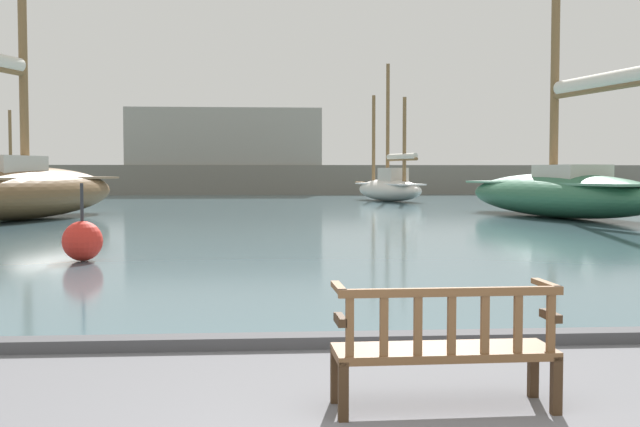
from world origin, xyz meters
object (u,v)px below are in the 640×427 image
(park_bench, at_px, (445,346))
(sailboat_outer_starboard, at_px, (389,186))
(sailboat_distant_harbor, at_px, (559,187))
(sailboat_mid_port, at_px, (20,186))
(channel_buoy, at_px, (82,241))

(park_bench, relative_size, sailboat_outer_starboard, 0.20)
(park_bench, relative_size, sailboat_distant_harbor, 0.11)
(sailboat_mid_port, height_order, channel_buoy, sailboat_mid_port)
(channel_buoy, bearing_deg, park_bench, -63.96)
(sailboat_mid_port, relative_size, channel_buoy, 10.58)
(channel_buoy, bearing_deg, sailboat_outer_starboard, 70.33)
(sailboat_mid_port, relative_size, sailboat_distant_harbor, 1.04)
(sailboat_distant_harbor, distance_m, channel_buoy, 19.39)
(park_bench, bearing_deg, channel_buoy, 116.04)
(sailboat_mid_port, xyz_separation_m, sailboat_outer_starboard, (15.57, 16.40, -0.34))
(sailboat_mid_port, xyz_separation_m, sailboat_distant_harbor, (19.11, -0.02, -0.09))
(sailboat_mid_port, height_order, sailboat_outer_starboard, sailboat_mid_port)
(sailboat_mid_port, bearing_deg, sailboat_outer_starboard, 46.47)
(sailboat_mid_port, bearing_deg, channel_buoy, -69.47)
(park_bench, height_order, channel_buoy, channel_buoy)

